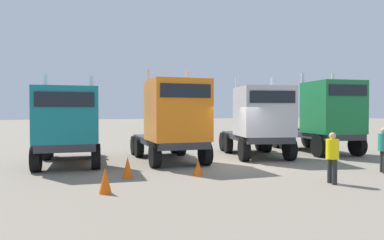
{
  "coord_description": "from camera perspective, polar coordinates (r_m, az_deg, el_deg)",
  "views": [
    {
      "loc": [
        -7.29,
        -13.33,
        2.28
      ],
      "look_at": [
        -0.75,
        3.15,
        1.88
      ],
      "focal_mm": 32.99,
      "sensor_mm": 36.0,
      "label": 1
    }
  ],
  "objects": [
    {
      "name": "visitor_with_camera",
      "position": [
        15.05,
        28.58,
        -3.81
      ],
      "size": [
        0.55,
        0.55,
        1.7
      ],
      "rotation": [
        0.0,
        0.0,
        2.6
      ],
      "color": "#272727",
      "rests_on": "ground"
    },
    {
      "name": "traffic_cone_near",
      "position": [
        12.7,
        0.99,
        -7.75
      ],
      "size": [
        0.36,
        0.36,
        0.57
      ],
      "primitive_type": "cone",
      "color": "#F2590C",
      "rests_on": "ground"
    },
    {
      "name": "traffic_cone_far",
      "position": [
        10.27,
        -13.86,
        -9.48
      ],
      "size": [
        0.36,
        0.36,
        0.73
      ],
      "primitive_type": "cone",
      "color": "#F2590C",
      "rests_on": "ground"
    },
    {
      "name": "semi_truck_silver",
      "position": [
        17.82,
        10.89,
        -0.09
      ],
      "size": [
        3.86,
        6.12,
        4.08
      ],
      "rotation": [
        0.0,
        0.0,
        -1.83
      ],
      "color": "#333338",
      "rests_on": "ground"
    },
    {
      "name": "semi_truck_orange",
      "position": [
        15.73,
        -3.01,
        -0.04
      ],
      "size": [
        2.81,
        6.02,
        4.25
      ],
      "rotation": [
        0.0,
        0.0,
        -1.62
      ],
      "color": "#333338",
      "rests_on": "ground"
    },
    {
      "name": "semi_truck_teal",
      "position": [
        15.62,
        -19.41,
        -0.87
      ],
      "size": [
        3.08,
        6.01,
        3.87
      ],
      "rotation": [
        0.0,
        0.0,
        -1.67
      ],
      "color": "#333338",
      "rests_on": "ground"
    },
    {
      "name": "semi_truck_green",
      "position": [
        20.37,
        20.84,
        0.52
      ],
      "size": [
        3.45,
        6.33,
        4.47
      ],
      "rotation": [
        0.0,
        0.0,
        -1.73
      ],
      "color": "#333338",
      "rests_on": "ground"
    },
    {
      "name": "ground",
      "position": [
        15.36,
        7.0,
        -7.24
      ],
      "size": [
        200.0,
        200.0,
        0.0
      ],
      "primitive_type": "plane",
      "color": "gray"
    },
    {
      "name": "traffic_cone_mid",
      "position": [
        12.44,
        -10.36,
        -7.56
      ],
      "size": [
        0.36,
        0.36,
        0.74
      ],
      "primitive_type": "cone",
      "color": "#F2590C",
      "rests_on": "ground"
    },
    {
      "name": "visitor_in_hivis",
      "position": [
        12.08,
        21.74,
        -5.16
      ],
      "size": [
        0.48,
        0.48,
        1.63
      ],
      "rotation": [
        0.0,
        0.0,
        6.05
      ],
      "color": "#272727",
      "rests_on": "ground"
    }
  ]
}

